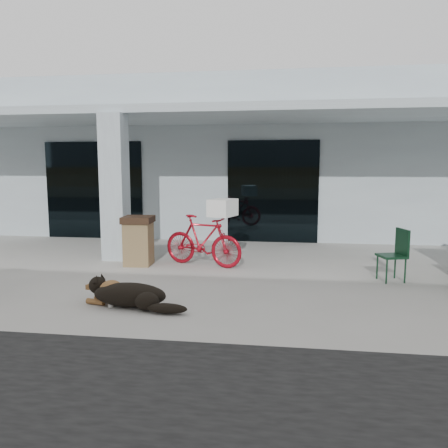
# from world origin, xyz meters

# --- Properties ---
(ground) EXTENTS (80.00, 80.00, 0.00)m
(ground) POSITION_xyz_m (0.00, 0.00, 0.00)
(ground) COLOR #ABA8A1
(ground) RESTS_ON ground
(building) EXTENTS (22.00, 7.00, 4.50)m
(building) POSITION_xyz_m (0.00, 8.50, 2.25)
(building) COLOR silver
(building) RESTS_ON ground
(storefront_glass_left) EXTENTS (2.80, 0.06, 2.70)m
(storefront_glass_left) POSITION_xyz_m (-3.20, 4.98, 1.35)
(storefront_glass_left) COLOR black
(storefront_glass_left) RESTS_ON ground
(storefront_glass_right) EXTENTS (2.40, 0.06, 2.70)m
(storefront_glass_right) POSITION_xyz_m (1.80, 4.98, 1.35)
(storefront_glass_right) COLOR black
(storefront_glass_right) RESTS_ON ground
(column) EXTENTS (0.50, 0.50, 3.12)m
(column) POSITION_xyz_m (-1.50, 2.30, 1.56)
(column) COLOR silver
(column) RESTS_ON ground
(overhang) EXTENTS (22.00, 2.80, 0.18)m
(overhang) POSITION_xyz_m (0.00, 3.60, 3.21)
(overhang) COLOR silver
(overhang) RESTS_ON column
(bicycle) EXTENTS (1.79, 1.01, 1.04)m
(bicycle) POSITION_xyz_m (0.49, 1.90, 0.52)
(bicycle) COLOR maroon
(bicycle) RESTS_ON ground
(laundry_basket) EXTENTS (0.58, 0.68, 0.34)m
(laundry_basket) POSITION_xyz_m (0.92, 1.76, 1.21)
(laundry_basket) COLOR white
(laundry_basket) RESTS_ON bicycle
(dog) EXTENTS (1.29, 0.67, 0.41)m
(dog) POSITION_xyz_m (-0.05, -0.87, 0.21)
(dog) COLOR black
(dog) RESTS_ON ground
(cup_near_dog) EXTENTS (0.09, 0.09, 0.09)m
(cup_near_dog) POSITION_xyz_m (-0.33, -0.90, 0.04)
(cup_near_dog) COLOR white
(cup_near_dog) RESTS_ON ground
(cafe_chair_far_b) EXTENTS (0.55, 0.53, 0.93)m
(cafe_chair_far_b) POSITION_xyz_m (4.00, 1.16, 0.46)
(cafe_chair_far_b) COLOR #133822
(cafe_chair_far_b) RESTS_ON ground
(trash_receptacle) EXTENTS (0.63, 0.63, 1.01)m
(trash_receptacle) POSITION_xyz_m (-0.83, 1.80, 0.50)
(trash_receptacle) COLOR brown
(trash_receptacle) RESTS_ON ground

